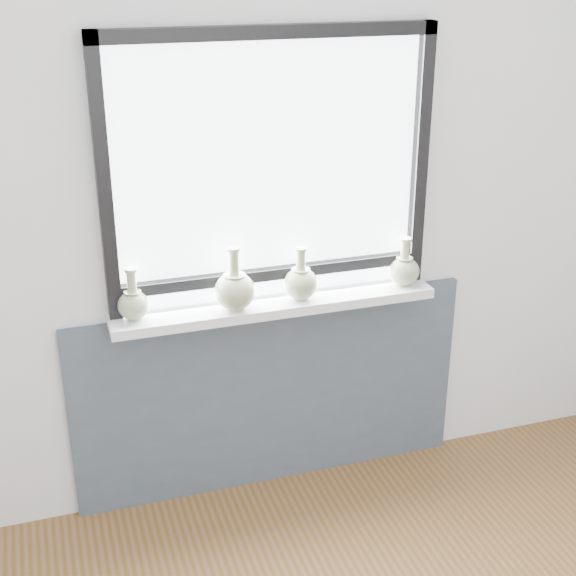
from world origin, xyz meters
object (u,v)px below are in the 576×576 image
object	(u,v)px
vase_b	(235,289)
vase_d	(404,269)
vase_c	(301,282)
windowsill	(276,305)
vase_a	(133,303)

from	to	relation	value
vase_b	vase_d	bearing A→B (deg)	1.65
vase_b	vase_c	world-z (taller)	vase_b
vase_c	vase_d	world-z (taller)	vase_c
windowsill	vase_a	size ratio (longest dim) A/B	6.41
vase_a	vase_d	world-z (taller)	vase_a
vase_b	vase_c	bearing A→B (deg)	3.31
vase_b	windowsill	bearing A→B (deg)	7.23
windowsill	vase_c	xyz separation A→B (m)	(0.10, -0.01, 0.09)
vase_c	vase_d	xyz separation A→B (m)	(0.46, 0.01, -0.00)
vase_a	vase_c	bearing A→B (deg)	-0.97
vase_b	vase_c	distance (m)	0.28
vase_b	vase_c	size ratio (longest dim) A/B	1.17
vase_a	vase_c	size ratio (longest dim) A/B	0.96
windowsill	vase_a	xyz separation A→B (m)	(-0.56, 0.01, 0.09)
vase_a	vase_b	bearing A→B (deg)	-4.01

